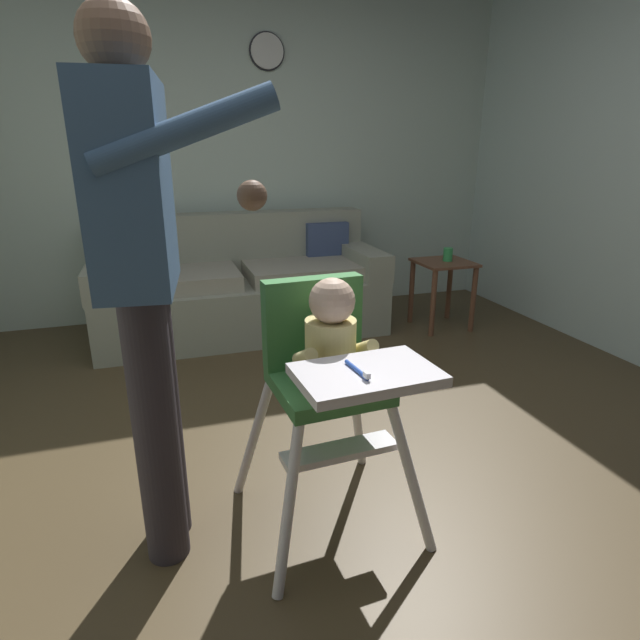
# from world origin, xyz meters

# --- Properties ---
(ground) EXTENTS (6.06, 6.46, 0.10)m
(ground) POSITION_xyz_m (0.00, 0.00, -0.05)
(ground) COLOR #4E3E27
(wall_far) EXTENTS (5.26, 0.06, 2.69)m
(wall_far) POSITION_xyz_m (0.00, 2.46, 1.34)
(wall_far) COLOR silver
(wall_far) RESTS_ON ground
(couch) EXTENTS (2.08, 0.86, 0.86)m
(couch) POSITION_xyz_m (-0.07, 1.94, 0.33)
(couch) COLOR gray
(couch) RESTS_ON ground
(high_chair) EXTENTS (0.64, 0.75, 0.94)m
(high_chair) POSITION_xyz_m (-0.13, -0.29, 0.65)
(high_chair) COLOR white
(high_chair) RESTS_ON ground
(adult_standing) EXTENTS (0.51, 0.53, 1.69)m
(adult_standing) POSITION_xyz_m (-0.69, -0.23, 0.96)
(adult_standing) COLOR #352E35
(adult_standing) RESTS_ON ground
(side_table) EXTENTS (0.40, 0.40, 0.52)m
(side_table) POSITION_xyz_m (1.41, 1.53, 0.38)
(side_table) COLOR brown
(side_table) RESTS_ON ground
(sippy_cup) EXTENTS (0.07, 0.07, 0.10)m
(sippy_cup) POSITION_xyz_m (1.44, 1.53, 0.57)
(sippy_cup) COLOR green
(sippy_cup) RESTS_ON side_table
(wall_clock) EXTENTS (0.27, 0.04, 0.27)m
(wall_clock) POSITION_xyz_m (0.29, 2.42, 2.03)
(wall_clock) COLOR white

